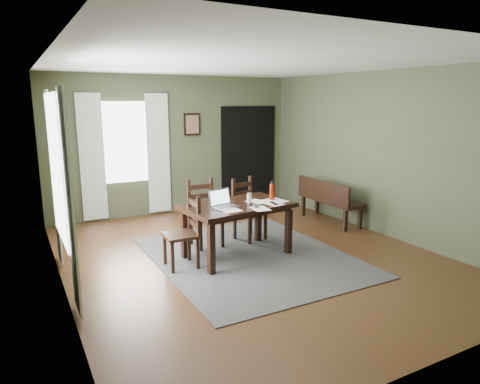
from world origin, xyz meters
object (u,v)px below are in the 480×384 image
chair_end (184,232)px  laptop (223,202)px  bench (328,197)px  dining_table (237,210)px  chair_back_right (248,210)px  water_bottle (272,191)px  chair_back_left (205,214)px

chair_end → laptop: bearing=88.8°
chair_end → bench: chair_end is taller
dining_table → chair_back_right: 0.83m
dining_table → chair_end: chair_end is taller
dining_table → water_bottle: bearing=-8.5°
chair_back_left → laptop: chair_back_left is taller
bench → water_bottle: 1.94m
bench → chair_back_right: bearing=95.0°
chair_back_left → bench: 2.52m
chair_back_left → chair_back_right: (0.74, -0.04, -0.02)m
chair_back_right → water_bottle: water_bottle is taller
bench → laptop: size_ratio=3.52×
chair_back_right → laptop: size_ratio=2.49×
chair_back_right → water_bottle: bearing=-98.4°
bench → water_bottle: (-1.72, -0.78, 0.44)m
chair_back_right → laptop: laptop is taller
bench → chair_end: bearing=104.3°
chair_end → water_bottle: bearing=92.6°
chair_end → bench: bearing=106.5°
chair_end → water_bottle: (1.39, 0.01, 0.42)m
bench → dining_table: bearing=108.5°
dining_table → water_bottle: (0.58, -0.01, 0.22)m
chair_back_right → water_bottle: size_ratio=3.53×
dining_table → chair_end: (-0.81, -0.02, -0.20)m
laptop → water_bottle: bearing=-8.2°
chair_back_right → bench: size_ratio=0.71×
chair_back_right → water_bottle: 0.76m
water_bottle → dining_table: bearing=178.8°
bench → laptop: (-2.55, -0.83, 0.37)m
chair_back_left → water_bottle: (0.80, -0.67, 0.40)m
chair_back_right → chair_back_left: bearing=163.1°
laptop → chair_back_left: bearing=76.0°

